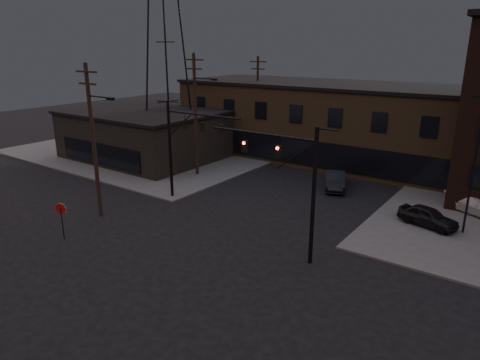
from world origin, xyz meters
name	(u,v)px	position (x,y,z in m)	size (l,w,h in m)	color
ground	(175,261)	(0.00, 0.00, 0.00)	(140.00, 140.00, 0.00)	black
sidewalk_nw	(171,145)	(-22.00, 22.00, 0.07)	(30.00, 30.00, 0.15)	#474744
building_row	(358,125)	(0.00, 28.00, 4.00)	(40.00, 12.00, 8.00)	brown
building_left	(144,136)	(-20.00, 16.00, 2.50)	(16.00, 12.00, 5.00)	black
traffic_signal_near	(296,178)	(5.36, 4.50, 4.93)	(7.12, 0.24, 8.00)	black
traffic_signal_far	(181,140)	(-6.72, 8.00, 5.01)	(7.12, 0.24, 8.00)	black
stop_sign	(61,213)	(-8.00, -1.99, 1.84)	(0.72, 0.33, 2.48)	black
utility_pole_near	(94,138)	(-9.43, 2.00, 5.87)	(3.70, 0.28, 11.00)	black
utility_pole_mid	(196,113)	(-10.44, 14.00, 6.13)	(3.70, 0.28, 11.50)	black
utility_pole_far	(257,103)	(-11.50, 26.00, 5.78)	(2.20, 0.28, 11.00)	black
transmission_tower	(165,42)	(-18.00, 18.00, 12.50)	(7.00, 7.00, 25.00)	black
lot_light_a	(476,154)	(13.00, 14.00, 5.51)	(1.50, 0.28, 9.14)	black
parked_car_lot_a	(428,216)	(10.77, 13.77, 0.83)	(1.62, 4.02, 1.37)	black
parked_car_lot_b	(476,205)	(13.12, 18.34, 0.81)	(1.85, 4.54, 1.32)	silver
car_crossing	(335,180)	(2.02, 18.14, 0.78)	(1.65, 4.72, 1.56)	black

